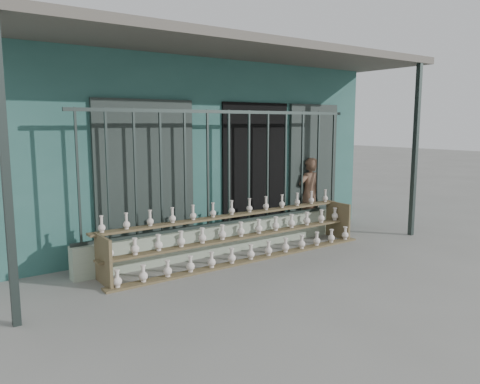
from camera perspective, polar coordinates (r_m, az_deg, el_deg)
ground at (r=6.63m, az=5.11°, el=-9.62°), size 60.00×60.00×0.00m
workshop_building at (r=9.91m, az=-10.98°, el=5.79°), size 7.40×6.60×3.21m
parapet_wall at (r=7.56m, az=-1.33°, el=-5.55°), size 5.00×0.20×0.45m
security_fence at (r=7.37m, az=-1.36°, el=2.96°), size 5.00×0.04×1.80m
shelf_rack at (r=7.17m, az=0.19°, el=-5.19°), size 4.50×0.68×0.85m
elderly_woman at (r=9.09m, az=8.43°, el=-0.24°), size 0.52×0.35×1.39m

